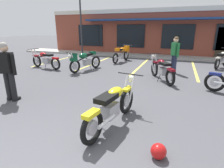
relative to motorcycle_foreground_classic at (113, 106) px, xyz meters
name	(u,v)px	position (x,y,z in m)	size (l,w,h in m)	color
ground_plane	(112,92)	(-0.75, 2.02, -0.46)	(80.00, 80.00, 0.00)	#47474C
sidewalk_kerb	(151,56)	(-0.75, 10.23, -0.39)	(22.00, 1.80, 0.14)	#A8A59E
brick_storefront_building	(158,32)	(-0.75, 13.89, 1.26)	(17.29, 7.17, 3.44)	brown
painted_stall_lines	(141,66)	(-0.75, 6.63, -0.46)	(11.27, 4.80, 0.01)	#DBCC4C
motorcycle_foreground_classic	(113,106)	(0.00, 0.00, 0.00)	(0.74, 2.10, 0.98)	black
motorcycle_red_sportbike	(222,59)	(3.38, 7.73, 0.00)	(1.16, 1.97, 0.98)	black
motorcycle_silver_naked	(84,60)	(-3.13, 4.44, 0.07)	(0.95, 2.05, 0.98)	black
motorcycle_blue_standard	(162,69)	(0.61, 4.04, 0.00)	(1.32, 1.88, 0.98)	black
motorcycle_green_cafe_racer	(122,53)	(-2.17, 7.58, 0.07)	(0.75, 2.10, 0.98)	black
motorcycle_orange_scrambler	(45,60)	(-5.33, 4.27, 0.00)	(2.09, 0.76, 0.98)	black
person_in_black_shirt	(175,53)	(1.01, 5.52, 0.49)	(0.41, 0.57, 1.68)	black
person_in_shorts_foreground	(7,68)	(-3.25, 0.32, 0.49)	(0.60, 0.28, 1.68)	black
helmet_on_pavement	(159,151)	(1.05, -0.72, -0.33)	(0.26, 0.26, 0.26)	#B71414
parking_lot_lamp_post	(80,13)	(-5.88, 9.02, 2.63)	(0.24, 0.76, 4.75)	#2D2D33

